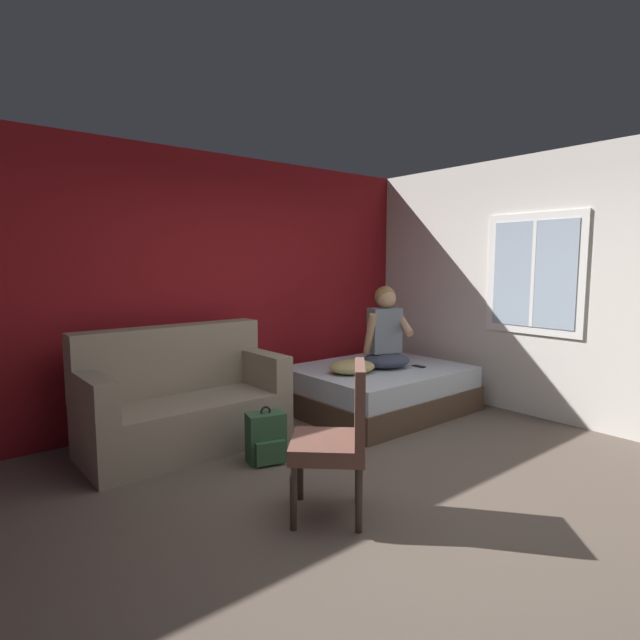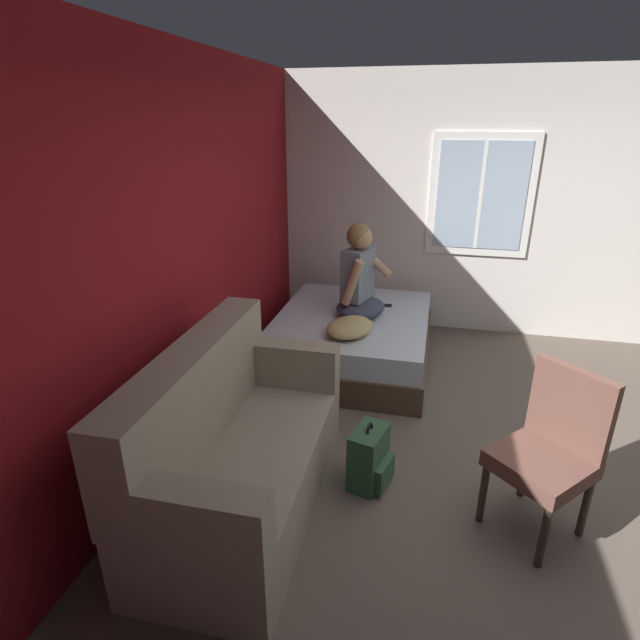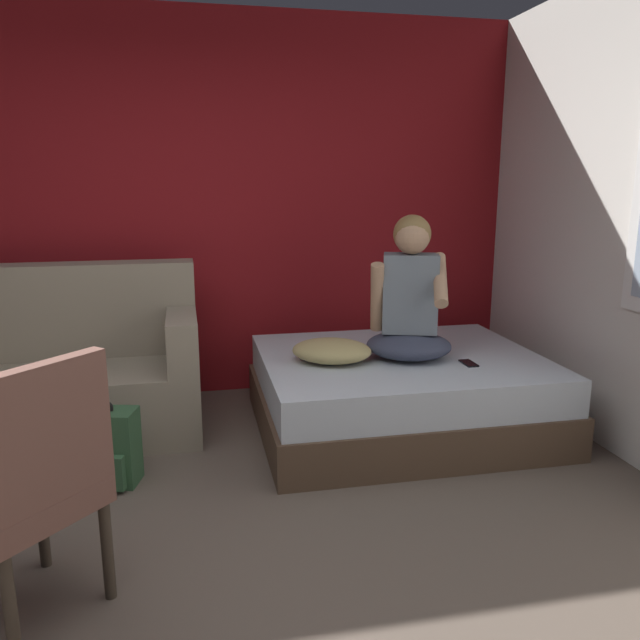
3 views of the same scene
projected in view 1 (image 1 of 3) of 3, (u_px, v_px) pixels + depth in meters
The scene contains 10 objects.
ground_plane at pixel (389, 502), 3.35m from camera, with size 40.00×40.00×0.00m, color brown.
wall_back_accent at pixel (209, 287), 5.17m from camera, with size 10.13×0.16×2.70m, color maroon.
wall_side_with_window at pixel (577, 288), 4.87m from camera, with size 0.19×6.36×2.70m.
bed at pixel (379, 389), 5.42m from camera, with size 1.78×1.45×0.48m.
couch at pixel (182, 402), 4.35m from camera, with size 1.71×0.84×1.04m.
side_chair at pixel (339, 434), 3.12m from camera, with size 0.65×0.65×0.98m.
person_seated at pixel (385, 335), 5.33m from camera, with size 0.63×0.58×0.88m.
backpack at pixel (266, 439), 4.01m from camera, with size 0.34×0.29×0.46m.
throw_pillow at pixel (352, 367), 5.06m from camera, with size 0.48×0.36×0.14m, color tan.
cell_phone at pixel (419, 366), 5.40m from camera, with size 0.07×0.14×0.01m, color black.
Camera 1 is at (-2.38, -2.18, 1.60)m, focal length 28.00 mm.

